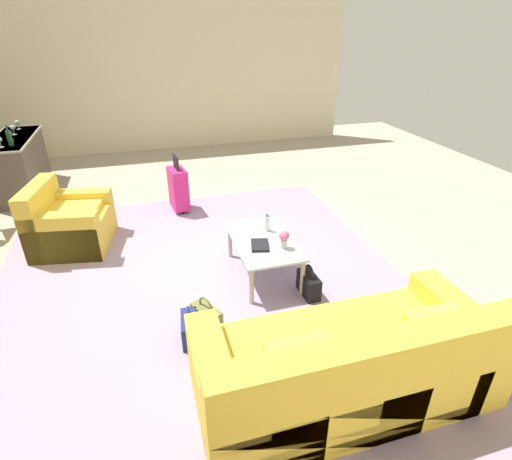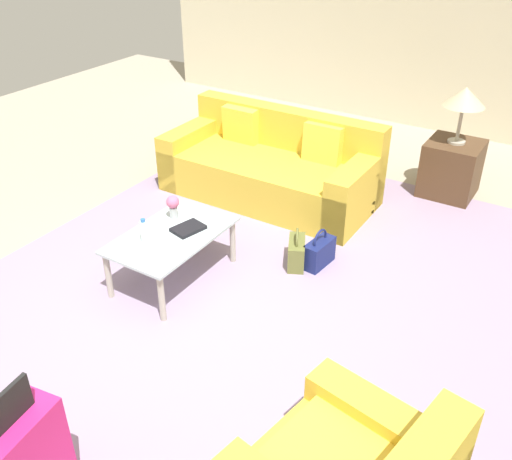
{
  "view_description": "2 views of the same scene",
  "coord_description": "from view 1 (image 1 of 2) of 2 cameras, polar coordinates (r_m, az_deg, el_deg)",
  "views": [
    {
      "loc": [
        -4.0,
        0.64,
        2.55
      ],
      "look_at": [
        -0.9,
        -0.27,
        0.85
      ],
      "focal_mm": 28.0,
      "sensor_mm": 36.0,
      "label": 1
    },
    {
      "loc": [
        2.58,
        2.17,
        2.83
      ],
      "look_at": [
        -0.51,
        0.24,
        0.65
      ],
      "focal_mm": 40.0,
      "sensor_mm": 36.0,
      "label": 2
    }
  ],
  "objects": [
    {
      "name": "ground_plane",
      "position": [
        4.79,
        -6.11,
        -4.61
      ],
      "size": [
        12.0,
        12.0,
        0.0
      ],
      "primitive_type": "plane",
      "color": "#A89E89"
    },
    {
      "name": "wall_right",
      "position": [
        9.14,
        -13.03,
        20.8
      ],
      "size": [
        0.12,
        8.0,
        3.1
      ],
      "primitive_type": "cube",
      "color": "beige",
      "rests_on": "ground"
    },
    {
      "name": "area_rug",
      "position": [
        4.27,
        -7.25,
        -9.09
      ],
      "size": [
        5.2,
        4.4,
        0.01
      ],
      "primitive_type": "cube",
      "color": "#9984A3",
      "rests_on": "ground"
    },
    {
      "name": "couch",
      "position": [
        3.14,
        13.33,
        -19.06
      ],
      "size": [
        0.99,
        2.2,
        0.86
      ],
      "color": "gold",
      "rests_on": "ground"
    },
    {
      "name": "armchair",
      "position": [
        5.5,
        -25.42,
        0.68
      ],
      "size": [
        1.06,
        1.0,
        0.82
      ],
      "color": "gold",
      "rests_on": "ground"
    },
    {
      "name": "coffee_table",
      "position": [
        4.35,
        1.1,
        -2.1
      ],
      "size": [
        1.05,
        0.65,
        0.44
      ],
      "color": "silver",
      "rests_on": "ground"
    },
    {
      "name": "water_bottle",
      "position": [
        4.48,
        1.59,
        0.98
      ],
      "size": [
        0.06,
        0.06,
        0.2
      ],
      "color": "silver",
      "rests_on": "coffee_table"
    },
    {
      "name": "coffee_table_book",
      "position": [
        4.2,
        0.56,
        -2.18
      ],
      "size": [
        0.29,
        0.24,
        0.03
      ],
      "primitive_type": "cube",
      "rotation": [
        0.0,
        0.0,
        -0.24
      ],
      "color": "black",
      "rests_on": "coffee_table"
    },
    {
      "name": "flower_vase",
      "position": [
        4.13,
        4.02,
        -1.09
      ],
      "size": [
        0.11,
        0.11,
        0.21
      ],
      "color": "#B2B7BC",
      "rests_on": "coffee_table"
    },
    {
      "name": "bar_console",
      "position": [
        7.66,
        -30.73,
        8.08
      ],
      "size": [
        1.67,
        0.59,
        0.91
      ],
      "color": "brown",
      "rests_on": "ground"
    },
    {
      "name": "wine_glass_left_of_centre",
      "position": [
        7.34,
        -31.79,
        11.63
      ],
      "size": [
        0.08,
        0.08,
        0.15
      ],
      "color": "silver",
      "rests_on": "bar_console"
    },
    {
      "name": "wine_glass_right_of_centre",
      "position": [
        7.7,
        -31.42,
        12.33
      ],
      "size": [
        0.08,
        0.08,
        0.15
      ],
      "color": "silver",
      "rests_on": "bar_console"
    },
    {
      "name": "wine_glass_rightmost",
      "position": [
        8.07,
        -30.94,
        12.98
      ],
      "size": [
        0.08,
        0.08,
        0.15
      ],
      "color": "silver",
      "rests_on": "bar_console"
    },
    {
      "name": "wine_bottle_green",
      "position": [
        7.02,
        -31.76,
        11.14
      ],
      "size": [
        0.07,
        0.07,
        0.3
      ],
      "color": "#194C23",
      "rests_on": "bar_console"
    },
    {
      "name": "suitcase_magenta",
      "position": [
        6.03,
        -11.04,
        5.9
      ],
      "size": [
        0.43,
        0.27,
        0.85
      ],
      "color": "#D12375",
      "rests_on": "ground"
    },
    {
      "name": "handbag_olive",
      "position": [
        3.78,
        -7.05,
        -12.35
      ],
      "size": [
        0.35,
        0.27,
        0.36
      ],
      "color": "olive",
      "rests_on": "ground"
    },
    {
      "name": "handbag_black",
      "position": [
        4.2,
        7.53,
        -7.67
      ],
      "size": [
        0.33,
        0.15,
        0.36
      ],
      "color": "black",
      "rests_on": "ground"
    },
    {
      "name": "handbag_navy",
      "position": [
        3.69,
        -9.46,
        -13.71
      ],
      "size": [
        0.33,
        0.17,
        0.36
      ],
      "color": "navy",
      "rests_on": "ground"
    }
  ]
}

